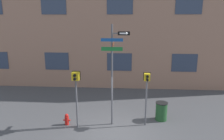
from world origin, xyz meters
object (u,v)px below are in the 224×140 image
pedestrian_signal_right (147,86)px  trash_bin (161,111)px  street_sign_pole (113,67)px  pedestrian_signal_left (76,84)px  fire_hydrant (67,119)px

pedestrian_signal_right → trash_bin: pedestrian_signal_right is taller
street_sign_pole → pedestrian_signal_right: bearing=0.9°
street_sign_pole → trash_bin: 3.61m
pedestrian_signal_right → trash_bin: size_ratio=2.78×
trash_bin → street_sign_pole: bearing=-165.2°
street_sign_pole → pedestrian_signal_left: 1.95m
pedestrian_signal_right → fire_hydrant: 4.38m
trash_bin → pedestrian_signal_left: bearing=-165.2°
trash_bin → pedestrian_signal_right: bearing=-144.0°
pedestrian_signal_left → pedestrian_signal_right: size_ratio=1.05×
street_sign_pole → pedestrian_signal_right: (1.64, 0.03, -0.90)m
pedestrian_signal_left → pedestrian_signal_right: bearing=8.1°
pedestrian_signal_left → fire_hydrant: size_ratio=4.85×
fire_hydrant → street_sign_pole: bearing=5.2°
street_sign_pole → pedestrian_signal_left: (-1.74, -0.46, -0.74)m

